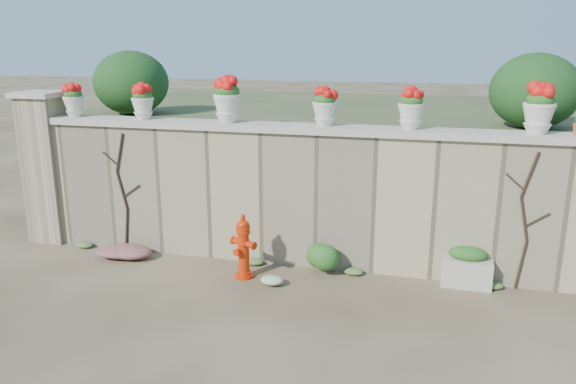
# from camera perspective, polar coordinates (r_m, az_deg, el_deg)

# --- Properties ---
(ground) EXTENTS (80.00, 80.00, 0.00)m
(ground) POSITION_cam_1_polar(r_m,az_deg,el_deg) (7.11, -3.26, -12.28)
(ground) COLOR #473623
(ground) RESTS_ON ground
(stone_wall) EXTENTS (8.00, 0.40, 2.00)m
(stone_wall) POSITION_cam_1_polar(r_m,az_deg,el_deg) (8.36, 0.35, -0.62)
(stone_wall) COLOR tan
(stone_wall) RESTS_ON ground
(wall_cap) EXTENTS (8.10, 0.52, 0.10)m
(wall_cap) POSITION_cam_1_polar(r_m,az_deg,el_deg) (8.13, 0.36, 6.52)
(wall_cap) COLOR beige
(wall_cap) RESTS_ON stone_wall
(gate_pillar) EXTENTS (0.72, 0.72, 2.48)m
(gate_pillar) POSITION_cam_1_polar(r_m,az_deg,el_deg) (10.10, -23.17, 2.42)
(gate_pillar) COLOR tan
(gate_pillar) RESTS_ON ground
(raised_fill) EXTENTS (9.00, 6.00, 2.00)m
(raised_fill) POSITION_cam_1_polar(r_m,az_deg,el_deg) (11.40, 4.24, 3.64)
(raised_fill) COLOR #384C23
(raised_fill) RESTS_ON ground
(back_shrub_left) EXTENTS (1.30, 1.30, 1.10)m
(back_shrub_left) POSITION_cam_1_polar(r_m,az_deg,el_deg) (10.39, -15.64, 10.64)
(back_shrub_left) COLOR #143814
(back_shrub_left) RESTS_ON raised_fill
(back_shrub_right) EXTENTS (1.30, 1.30, 1.10)m
(back_shrub_right) POSITION_cam_1_polar(r_m,az_deg,el_deg) (9.15, 23.79, 9.37)
(back_shrub_right) COLOR #143814
(back_shrub_right) RESTS_ON raised_fill
(vine_left) EXTENTS (0.60, 0.04, 1.91)m
(vine_left) POSITION_cam_1_polar(r_m,az_deg,el_deg) (9.16, -16.44, 0.12)
(vine_left) COLOR black
(vine_left) RESTS_ON ground
(vine_right) EXTENTS (0.60, 0.04, 1.91)m
(vine_right) POSITION_cam_1_polar(r_m,az_deg,el_deg) (8.02, 22.93, -2.60)
(vine_right) COLOR black
(vine_right) RESTS_ON ground
(fire_hydrant) EXTENTS (0.40, 0.29, 0.93)m
(fire_hydrant) POSITION_cam_1_polar(r_m,az_deg,el_deg) (7.96, -4.56, -5.51)
(fire_hydrant) COLOR red
(fire_hydrant) RESTS_ON ground
(planter_box) EXTENTS (0.68, 0.41, 0.56)m
(planter_box) POSITION_cam_1_polar(r_m,az_deg,el_deg) (8.16, 17.72, -7.30)
(planter_box) COLOR beige
(planter_box) RESTS_ON ground
(green_shrub) EXTENTS (0.64, 0.57, 0.61)m
(green_shrub) POSITION_cam_1_polar(r_m,az_deg,el_deg) (8.08, 3.47, -6.43)
(green_shrub) COLOR #1E5119
(green_shrub) RESTS_ON ground
(magenta_clump) EXTENTS (0.92, 0.61, 0.25)m
(magenta_clump) POSITION_cam_1_polar(r_m,az_deg,el_deg) (9.09, -16.27, -5.74)
(magenta_clump) COLOR #B22363
(magenta_clump) RESTS_ON ground
(white_flowers) EXTENTS (0.49, 0.40, 0.18)m
(white_flowers) POSITION_cam_1_polar(r_m,az_deg,el_deg) (7.82, -0.98, -8.87)
(white_flowers) COLOR white
(white_flowers) RESTS_ON ground
(urn_pot_0) EXTENTS (0.33, 0.33, 0.51)m
(urn_pot_0) POSITION_cam_1_polar(r_m,az_deg,el_deg) (9.58, -20.95, 8.68)
(urn_pot_0) COLOR beige
(urn_pot_0) RESTS_ON wall_cap
(urn_pot_1) EXTENTS (0.34, 0.34, 0.53)m
(urn_pot_1) POSITION_cam_1_polar(r_m,az_deg,el_deg) (8.95, -14.55, 8.85)
(urn_pot_1) COLOR beige
(urn_pot_1) RESTS_ON wall_cap
(urn_pot_2) EXTENTS (0.42, 0.42, 0.66)m
(urn_pot_2) POSITION_cam_1_polar(r_m,az_deg,el_deg) (8.37, -6.17, 9.28)
(urn_pot_2) COLOR beige
(urn_pot_2) RESTS_ON wall_cap
(urn_pot_3) EXTENTS (0.34, 0.34, 0.54)m
(urn_pot_3) POSITION_cam_1_polar(r_m,az_deg,el_deg) (7.99, 3.74, 8.62)
(urn_pot_3) COLOR beige
(urn_pot_3) RESTS_ON wall_cap
(urn_pot_4) EXTENTS (0.36, 0.36, 0.56)m
(urn_pot_4) POSITION_cam_1_polar(r_m,az_deg,el_deg) (7.86, 12.39, 8.27)
(urn_pot_4) COLOR beige
(urn_pot_4) RESTS_ON wall_cap
(urn_pot_5) EXTENTS (0.41, 0.41, 0.64)m
(urn_pot_5) POSITION_cam_1_polar(r_m,az_deg,el_deg) (7.96, 24.14, 7.66)
(urn_pot_5) COLOR beige
(urn_pot_5) RESTS_ON wall_cap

